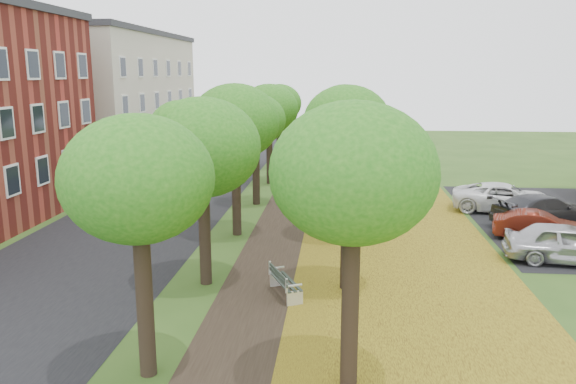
% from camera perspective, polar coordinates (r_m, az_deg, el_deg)
% --- Properties ---
extents(ground, '(120.00, 120.00, 0.00)m').
position_cam_1_polar(ground, '(14.13, -5.04, -18.31)').
color(ground, '#2D4C19').
rests_on(ground, ground).
extents(street_asphalt, '(8.00, 70.00, 0.01)m').
position_cam_1_polar(street_asphalt, '(29.57, -14.30, -2.30)').
color(street_asphalt, black).
rests_on(street_asphalt, ground).
extents(footpath, '(3.20, 70.00, 0.01)m').
position_cam_1_polar(footpath, '(28.01, 0.35, -2.72)').
color(footpath, black).
rests_on(footpath, ground).
extents(leaf_verge, '(7.50, 70.00, 0.01)m').
position_cam_1_polar(leaf_verge, '(28.05, 10.60, -2.90)').
color(leaf_verge, '#A9971F').
rests_on(leaf_verge, ground).
extents(parking_lot, '(9.00, 16.00, 0.01)m').
position_cam_1_polar(parking_lot, '(30.99, 26.28, -2.54)').
color(parking_lot, black).
rests_on(parking_lot, ground).
extents(tree_row_west, '(3.56, 33.56, 6.18)m').
position_cam_1_polar(tree_row_west, '(27.47, -4.25, 6.77)').
color(tree_row_west, black).
rests_on(tree_row_west, ground).
extents(tree_row_east, '(3.56, 33.56, 6.18)m').
position_cam_1_polar(tree_row_east, '(27.11, 5.89, 6.67)').
color(tree_row_east, black).
rests_on(tree_row_east, ground).
extents(building_cream, '(10.30, 20.30, 10.40)m').
position_cam_1_polar(building_cream, '(48.98, -18.25, 9.18)').
color(building_cream, beige).
rests_on(building_cream, ground).
extents(bench, '(1.27, 1.94, 0.89)m').
position_cam_1_polar(bench, '(18.46, -0.41, -9.13)').
color(bench, '#29342D').
rests_on(bench, ground).
extents(car_silver, '(4.74, 2.49, 1.54)m').
position_cam_1_polar(car_silver, '(23.92, 26.45, -4.69)').
color(car_silver, '#B2B1B6').
rests_on(car_silver, ground).
extents(car_red, '(4.01, 2.19, 1.25)m').
position_cam_1_polar(car_red, '(26.64, 24.16, -3.18)').
color(car_red, maroon).
rests_on(car_red, ground).
extents(car_grey, '(5.59, 3.90, 1.50)m').
position_cam_1_polar(car_grey, '(29.16, 24.57, -1.72)').
color(car_grey, '#313236').
rests_on(car_grey, ground).
extents(car_white, '(5.73, 3.56, 1.48)m').
position_cam_1_polar(car_white, '(31.35, 21.22, -0.56)').
color(car_white, white).
rests_on(car_white, ground).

